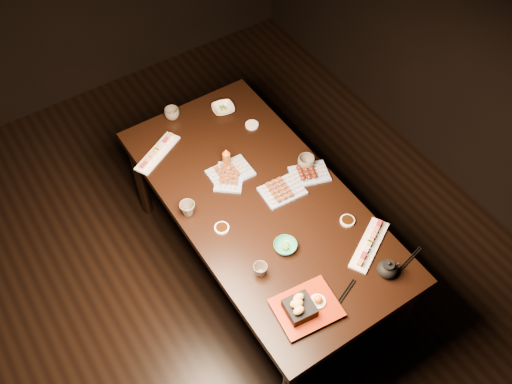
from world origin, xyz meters
TOP-DOWN VIEW (x-y plane):
  - ground at (0.00, 0.00)m, footprint 5.00×5.00m
  - dining_table at (0.39, 0.28)m, footprint 1.09×1.89m
  - sushi_platter_near at (0.69, -0.28)m, footprint 0.35×0.25m
  - sushi_platter_far at (0.08, 0.89)m, footprint 0.34×0.24m
  - yakitori_plate_center at (0.35, 0.53)m, footprint 0.24×0.18m
  - yakitori_plate_right at (0.52, 0.26)m, footprint 0.24×0.18m
  - yakitori_plate_left at (0.33, 0.50)m, footprint 0.25×0.26m
  - tsukune_plate at (0.72, 0.28)m, footprint 0.25×0.21m
  - edamame_bowl_green at (0.32, -0.05)m, footprint 0.16×0.16m
  - edamame_bowl_cream at (0.58, 0.99)m, footprint 0.16×0.16m
  - tempura_tray at (0.21, -0.39)m, footprint 0.33×0.27m
  - teacup_near_left at (0.13, -0.10)m, footprint 0.10×0.10m
  - teacup_mid_right at (0.74, 0.34)m, footprint 0.12×0.12m
  - teacup_far_left at (0.02, 0.42)m, footprint 0.11×0.11m
  - teacup_far_right at (0.29, 1.11)m, footprint 0.10×0.10m
  - teapot at (0.66, -0.45)m, footprint 0.14×0.14m
  - condiment_bottle at (0.37, 0.59)m, footprint 0.06×0.06m
  - sauce_dish_west at (0.11, 0.23)m, footprint 0.10×0.10m
  - sauce_dish_east at (0.66, 0.78)m, footprint 0.09×0.09m
  - sauce_dish_se at (0.70, -0.10)m, footprint 0.10×0.10m
  - sauce_dish_nw at (-0.01, 0.86)m, footprint 0.09×0.09m
  - chopsticks_near at (0.39, -0.44)m, footprint 0.23×0.11m
  - chopsticks_se at (0.80, -0.46)m, footprint 0.21×0.06m

SIDE VIEW (x-z plane):
  - ground at x=0.00m, z-range 0.00..0.00m
  - dining_table at x=0.39m, z-range 0.00..0.75m
  - chopsticks_se at x=0.80m, z-range 0.75..0.76m
  - chopsticks_near at x=0.39m, z-range 0.75..0.76m
  - sauce_dish_nw at x=-0.01m, z-range 0.75..0.76m
  - sauce_dish_west at x=0.11m, z-range 0.75..0.76m
  - sauce_dish_se at x=0.70m, z-range 0.75..0.76m
  - sauce_dish_east at x=0.66m, z-range 0.75..0.76m
  - edamame_bowl_cream at x=0.58m, z-range 0.75..0.78m
  - edamame_bowl_green at x=0.32m, z-range 0.75..0.79m
  - sushi_platter_far at x=0.08m, z-range 0.75..0.79m
  - sushi_platter_near at x=0.69m, z-range 0.75..0.79m
  - yakitori_plate_left at x=0.33m, z-range 0.75..0.80m
  - tsukune_plate at x=0.72m, z-range 0.75..0.80m
  - yakitori_plate_right at x=0.52m, z-range 0.75..0.81m
  - yakitori_plate_center at x=0.35m, z-range 0.75..0.81m
  - teacup_near_left at x=0.13m, z-range 0.75..0.82m
  - teacup_far_right at x=0.29m, z-range 0.75..0.82m
  - teacup_mid_right at x=0.74m, z-range 0.75..0.83m
  - teacup_far_left at x=0.02m, z-range 0.75..0.83m
  - teapot at x=0.66m, z-range 0.75..0.85m
  - tempura_tray at x=0.21m, z-range 0.75..0.86m
  - condiment_bottle at x=0.37m, z-range 0.75..0.89m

